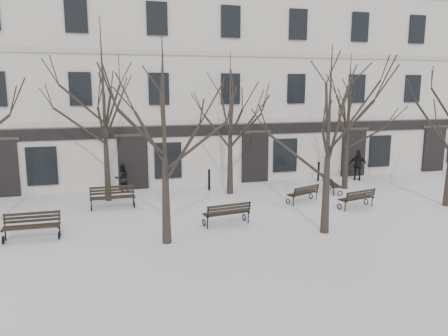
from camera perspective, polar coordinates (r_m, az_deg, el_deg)
name	(u,v)px	position (r m, az deg, el deg)	size (l,w,h in m)	color
ground	(238,228)	(17.47, 1.90, -7.78)	(100.00, 100.00, 0.00)	silver
building	(180,87)	(29.21, -5.82, 10.50)	(40.40, 10.20, 11.40)	beige
tree_1	(164,117)	(15.04, -7.86, 6.67)	(5.04, 5.04, 7.20)	black
tree_2	(329,118)	(16.51, 13.58, 6.31)	(4.88, 4.88, 6.97)	black
tree_4	(103,88)	(21.61, -15.52, 10.04)	(6.10, 6.10, 8.71)	black
tree_5	(230,107)	(22.28, 0.82, 8.02)	(5.06, 5.06, 7.23)	black
tree_6	(349,105)	(24.37, 15.97, 7.86)	(5.08, 5.08, 7.25)	black
bench_0	(32,225)	(17.45, -23.81, -6.87)	(1.97, 0.73, 0.99)	black
bench_1	(227,213)	(17.61, 0.39, -5.86)	(1.97, 0.95, 0.95)	black
bench_2	(357,198)	(20.94, 17.02, -3.76)	(1.88, 1.05, 0.90)	black
bench_3	(112,196)	(20.70, -14.37, -3.62)	(2.02, 0.76, 1.01)	black
bench_4	(303,193)	(21.40, 10.34, -3.23)	(1.79, 1.19, 0.86)	black
bench_5	(331,183)	(23.79, 13.78, -1.97)	(0.93, 1.80, 0.87)	black
bollard_a	(209,179)	(23.57, -1.95, -1.43)	(0.15, 0.15, 1.15)	black
bollard_b	(319,171)	(26.42, 12.24, -0.33)	(0.15, 0.15, 1.18)	black
pedestrian_b	(123,193)	(23.73, -13.08, -3.14)	(0.76, 0.59, 1.55)	black
pedestrian_c	(357,180)	(27.36, 17.02, -1.53)	(1.07, 0.45, 1.83)	black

